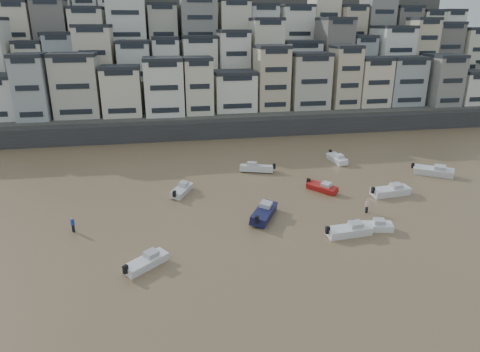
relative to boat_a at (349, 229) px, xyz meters
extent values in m
cube|color=#38383A|center=(-4.73, 45.24, 1.00)|extent=(140.00, 3.00, 3.50)
cube|color=#4C4C47|center=(0.27, 52.24, 1.25)|extent=(140.00, 14.00, 4.00)
cube|color=#4C4C47|center=(0.27, 64.24, 4.25)|extent=(140.00, 14.00, 10.00)
cube|color=#4C4C47|center=(0.27, 76.24, 8.25)|extent=(140.00, 14.00, 18.00)
cube|color=#4C4C47|center=(0.27, 88.24, 12.25)|extent=(140.00, 16.00, 26.00)
cube|color=#4C4C47|center=(0.27, 102.24, 15.25)|extent=(140.00, 18.00, 32.00)
camera|label=1|loc=(-19.46, -38.97, 21.02)|focal=32.00mm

